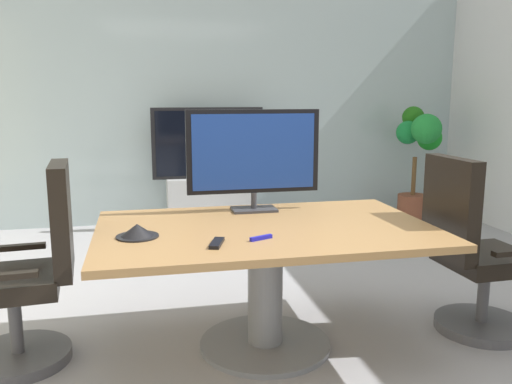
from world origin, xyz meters
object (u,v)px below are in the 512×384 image
conference_table (265,258)px  conference_phone (137,231)px  office_chair_right (472,261)px  potted_plant (419,152)px  remote_control (217,243)px  office_chair_left (32,281)px  tv_monitor (254,154)px  wall_display_unit (208,187)px

conference_table → conference_phone: (-0.70, -0.08, 0.21)m
office_chair_right → potted_plant: size_ratio=0.83×
remote_control → office_chair_left: bearing=174.4°
office_chair_left → tv_monitor: tv_monitor is taller
office_chair_left → remote_control: office_chair_left is taller
conference_table → office_chair_right: bearing=-3.5°
potted_plant → remote_control: potted_plant is taller
office_chair_left → potted_plant: (3.68, 2.55, 0.35)m
conference_phone → tv_monitor: bearing=34.8°
tv_monitor → office_chair_right: bearing=-21.6°
office_chair_left → wall_display_unit: (1.31, 2.80, -0.01)m
potted_plant → office_chair_left: bearing=-145.3°
wall_display_unit → conference_phone: wall_display_unit is taller
conference_table → wall_display_unit: bearing=89.2°
wall_display_unit → conference_phone: size_ratio=5.95×
tv_monitor → wall_display_unit: bearing=89.6°
office_chair_right → wall_display_unit: bearing=20.7°
conference_table → potted_plant: 3.60m
conference_table → remote_control: 0.49m
office_chair_right → remote_control: bearing=96.7°
potted_plant → remote_control: (-2.73, -2.97, -0.07)m
wall_display_unit → potted_plant: 2.41m
office_chair_left → conference_phone: (0.57, -0.19, 0.30)m
office_chair_right → tv_monitor: tv_monitor is taller
tv_monitor → conference_phone: 0.94m
remote_control → office_chair_right: bearing=26.8°
conference_phone → remote_control: bearing=-31.1°
tv_monitor → potted_plant: (2.39, 2.24, -0.28)m
office_chair_left → conference_table: bearing=79.7°
remote_control → potted_plant: bearing=65.8°
conference_table → conference_phone: size_ratio=8.46×
wall_display_unit → conference_phone: 3.09m
potted_plant → remote_control: bearing=-132.6°
tv_monitor → conference_phone: tv_monitor is taller
office_chair_right → conference_phone: (-1.97, -0.01, 0.30)m
remote_control → tv_monitor: bearing=83.4°
tv_monitor → remote_control: tv_monitor is taller
wall_display_unit → tv_monitor: bearing=-90.4°
wall_display_unit → remote_control: bearing=-96.4°
conference_table → remote_control: bearing=-135.7°
wall_display_unit → remote_control: 3.25m
office_chair_left → tv_monitor: size_ratio=1.30×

